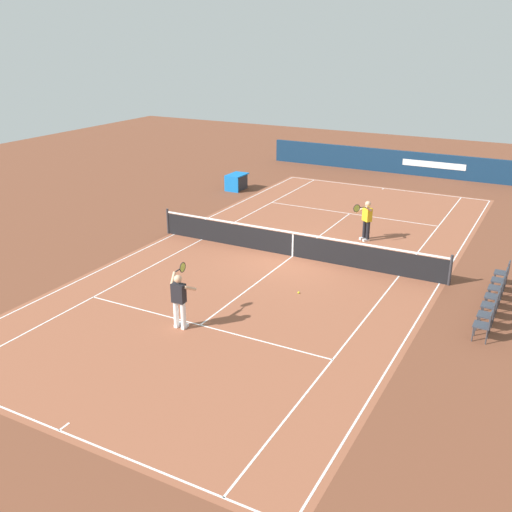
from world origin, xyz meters
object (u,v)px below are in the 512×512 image
object	(u,v)px
spectator_chair_0	(504,272)
tennis_net	(293,244)
spectator_chair_5	(489,314)
spectator_chair_2	(499,287)
tennis_ball	(299,293)
equipment_cart_tarped	(237,182)
spectator_chair_4	(492,304)
tennis_player_far	(366,219)
spectator_chair_3	(496,295)
spectator_chair_6	(485,324)
tennis_player_near	(179,298)
spectator_chair_1	(502,279)

from	to	relation	value
spectator_chair_0	tennis_net	bearing A→B (deg)	-83.99
spectator_chair_5	spectator_chair_2	bearing A→B (deg)	180.00
tennis_ball	equipment_cart_tarped	bearing A→B (deg)	-141.64
tennis_ball	spectator_chair_4	xyz separation A→B (m)	(-0.95, 5.79, 0.49)
tennis_player_far	spectator_chair_2	bearing A→B (deg)	56.11
spectator_chair_3	spectator_chair_6	bearing A→B (deg)	0.00
tennis_player_far	spectator_chair_6	xyz separation A→B (m)	(6.57, 5.56, -0.41)
tennis_ball	spectator_chair_0	bearing A→B (deg)	123.25
tennis_net	tennis_player_near	world-z (taller)	tennis_player_near
tennis_player_far	tennis_ball	world-z (taller)	tennis_player_far
spectator_chair_2	spectator_chair_3	distance (m)	0.71
spectator_chair_4	spectator_chair_6	xyz separation A→B (m)	(1.42, 0.00, 0.00)
spectator_chair_3	tennis_ball	bearing A→B (deg)	-73.96
spectator_chair_2	spectator_chair_3	size ratio (longest dim) A/B	1.00
spectator_chair_0	spectator_chair_4	xyz separation A→B (m)	(2.84, 0.00, 0.00)
spectator_chair_2	spectator_chair_0	bearing A→B (deg)	180.00
tennis_ball	spectator_chair_1	distance (m)	6.57
tennis_player_far	spectator_chair_2	world-z (taller)	tennis_player_far
equipment_cart_tarped	spectator_chair_4	bearing A→B (deg)	55.49
spectator_chair_1	equipment_cart_tarped	world-z (taller)	spectator_chair_1
spectator_chair_3	tennis_player_far	bearing A→B (deg)	-128.64
tennis_net	tennis_ball	bearing A→B (deg)	28.14
tennis_player_far	tennis_ball	xyz separation A→B (m)	(6.11, -0.23, -0.90)
tennis_player_near	spectator_chair_6	distance (m)	8.50
tennis_player_far	spectator_chair_0	distance (m)	6.03
tennis_player_far	spectator_chair_0	size ratio (longest dim) A/B	1.93
tennis_player_near	spectator_chair_2	distance (m)	9.95
tennis_net	spectator_chair_6	xyz separation A→B (m)	(3.48, 7.40, 0.03)
tennis_player_near	equipment_cart_tarped	size ratio (longest dim) A/B	1.36
tennis_ball	spectator_chair_3	distance (m)	6.04
spectator_chair_6	equipment_cart_tarped	world-z (taller)	spectator_chair_6
tennis_ball	spectator_chair_1	world-z (taller)	spectator_chair_1
tennis_player_near	spectator_chair_1	bearing A→B (deg)	131.17
spectator_chair_1	spectator_chair_6	xyz separation A→B (m)	(3.55, 0.00, 0.00)
spectator_chair_0	spectator_chair_6	bearing A→B (deg)	0.00
spectator_chair_5	spectator_chair_6	size ratio (longest dim) A/B	1.00
tennis_net	spectator_chair_1	xyz separation A→B (m)	(-0.07, 7.40, 0.03)
spectator_chair_1	spectator_chair_5	bearing A→B (deg)	0.00
tennis_net	spectator_chair_3	distance (m)	7.52
spectator_chair_6	spectator_chair_3	bearing A→B (deg)	180.00
tennis_player_near	tennis_ball	xyz separation A→B (m)	(-3.76, 2.04, -0.90)
spectator_chair_2	spectator_chair_4	distance (m)	1.42
tennis_player_near	spectator_chair_5	xyz separation A→B (m)	(-4.00, 7.83, -0.41)
tennis_player_far	equipment_cart_tarped	size ratio (longest dim) A/B	1.36
tennis_player_near	spectator_chair_1	size ratio (longest dim) A/B	1.93
tennis_player_near	tennis_ball	world-z (taller)	tennis_player_near
spectator_chair_3	spectator_chair_6	size ratio (longest dim) A/B	1.00
tennis_player_near	spectator_chair_0	distance (m)	10.88
tennis_net	spectator_chair_4	distance (m)	7.68
tennis_net	spectator_chair_4	size ratio (longest dim) A/B	13.30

